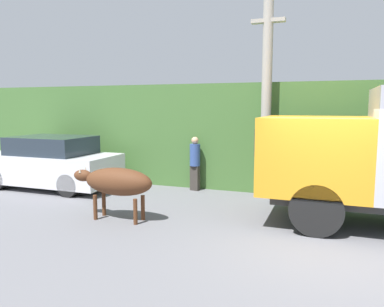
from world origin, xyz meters
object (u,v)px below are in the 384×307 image
at_px(brown_cow, 117,182).
at_px(pedestrian_on_hill, 195,161).
at_px(parked_suv, 50,163).
at_px(utility_pole, 266,96).

relative_size(brown_cow, pedestrian_on_hill, 1.22).
bearing_deg(pedestrian_on_hill, parked_suv, 24.43).
height_order(brown_cow, utility_pole, utility_pole).
relative_size(pedestrian_on_hill, utility_pole, 0.30).
bearing_deg(utility_pole, brown_cow, -130.22).
height_order(parked_suv, pedestrian_on_hill, pedestrian_on_hill).
bearing_deg(parked_suv, brown_cow, -25.72).
bearing_deg(pedestrian_on_hill, brown_cow, 88.04).
height_order(pedestrian_on_hill, utility_pole, utility_pole).
distance_m(pedestrian_on_hill, utility_pole, 2.86).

